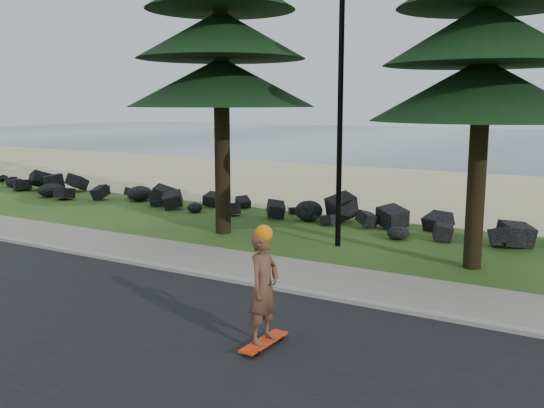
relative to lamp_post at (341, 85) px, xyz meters
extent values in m
plane|color=#2A5219|center=(0.00, -3.20, -4.13)|extent=(160.00, 160.00, 0.00)
cube|color=black|center=(0.00, -7.70, -4.12)|extent=(160.00, 7.00, 0.02)
cube|color=#A29F92|center=(0.00, -4.10, -4.08)|extent=(160.00, 0.20, 0.10)
cube|color=gray|center=(0.00, -3.00, -4.09)|extent=(160.00, 2.00, 0.08)
cube|color=#C0B580|center=(0.00, 11.30, -4.13)|extent=(160.00, 15.00, 0.01)
cylinder|color=black|center=(0.00, 0.00, -0.13)|extent=(0.14, 0.14, 8.00)
cube|color=#F8370E|center=(1.81, -6.69, -4.04)|extent=(0.28, 1.03, 0.03)
imported|color=brown|center=(1.81, -6.69, -3.17)|extent=(0.42, 0.63, 1.70)
sphere|color=orange|center=(1.81, -6.69, -2.35)|extent=(0.27, 0.27, 0.27)
camera|label=1|loc=(6.36, -14.14, -0.44)|focal=40.00mm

